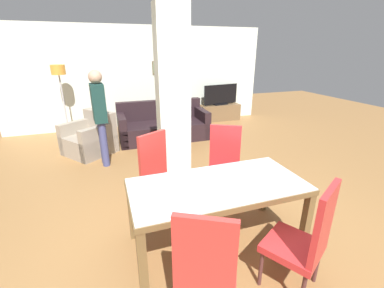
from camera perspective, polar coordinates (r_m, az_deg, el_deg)
ground_plane at (r=3.20m, az=5.27°, el=-20.82°), size 18.00×18.00×0.00m
back_wall at (r=7.51m, az=-11.23°, el=14.30°), size 7.20×0.09×2.70m
divider_pillar at (r=3.91m, az=-4.23°, el=9.27°), size 0.47×0.31×2.70m
dining_table at (r=2.83m, az=5.67°, el=-11.40°), size 1.86×0.89×0.76m
dining_chair_far_right at (r=3.67m, az=7.09°, el=-4.30°), size 0.63×0.63×1.11m
dining_chair_near_left at (r=2.11m, az=3.11°, el=-25.90°), size 0.63×0.63×1.11m
dining_chair_far_left at (r=3.39m, az=-7.26°, el=-6.52°), size 0.63×0.63×1.11m
dining_chair_near_right at (r=2.54m, az=23.92°, el=-18.58°), size 0.63×0.63×1.11m
sofa at (r=6.38m, az=-6.44°, el=3.85°), size 2.12×0.95×0.90m
armchair at (r=5.85m, az=-21.60°, el=0.97°), size 1.20×1.20×0.86m
coffee_table at (r=5.47m, az=-4.48°, el=0.16°), size 0.64×0.51×0.42m
bottle at (r=5.30m, az=-2.45°, el=3.00°), size 0.06×0.06×0.26m
tv_stand at (r=8.09m, az=6.24°, el=7.01°), size 1.22×0.40×0.49m
tv_screen at (r=7.98m, az=6.39°, el=10.78°), size 1.14×0.27×0.61m
floor_lamp at (r=6.93m, az=-27.39°, el=13.03°), size 0.31×0.31×1.76m
standing_person at (r=4.96m, az=-19.85°, el=6.66°), size 0.26×0.40×1.76m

